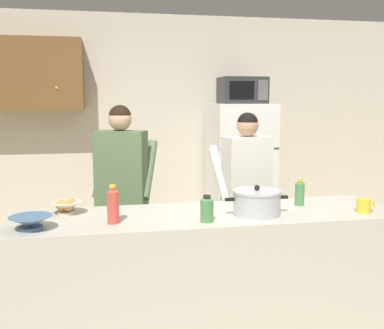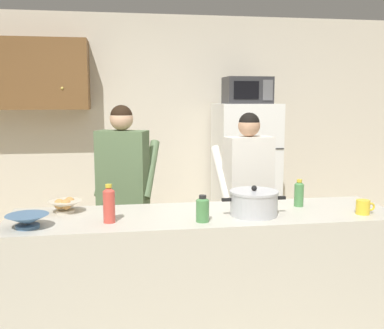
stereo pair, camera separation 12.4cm
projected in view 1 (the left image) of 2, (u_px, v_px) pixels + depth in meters
back_wall_unit at (141, 123)px, 5.05m from camera, size 6.00×0.48×2.60m
kitchen_island at (207, 279)px, 3.04m from camera, size 2.56×0.68×0.92m
refrigerator at (240, 178)px, 4.94m from camera, size 0.64×0.68×1.63m
microwave at (242, 90)px, 4.78m from camera, size 0.48×0.37×0.28m
person_near_pot at (122, 179)px, 3.72m from camera, size 0.59×0.54×1.63m
person_by_sink at (246, 183)px, 3.82m from camera, size 0.53×0.47×1.56m
cooking_pot at (257, 202)px, 2.93m from camera, size 0.43×0.32×0.20m
coffee_mug at (364, 206)px, 2.99m from camera, size 0.13×0.09×0.10m
bread_bowl at (67, 206)px, 2.95m from camera, size 0.22×0.22×0.10m
empty_bowl at (31, 222)px, 2.60m from camera, size 0.25×0.25×0.08m
bottle_near_edge at (300, 192)px, 3.19m from camera, size 0.07×0.07×0.19m
bottle_mid_counter at (113, 205)px, 2.72m from camera, size 0.07×0.07×0.24m
bottle_far_corner at (207, 209)px, 2.76m from camera, size 0.08×0.08×0.17m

